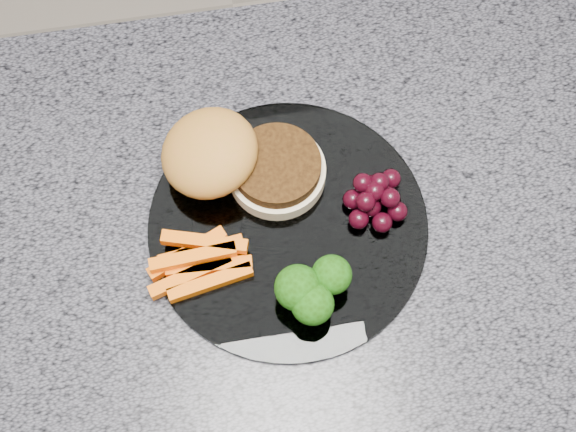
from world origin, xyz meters
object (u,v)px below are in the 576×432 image
object	(u,v)px
island_cabinet	(305,374)
grape_bunch	(376,198)
burger	(234,161)
plate	(288,226)

from	to	relation	value
island_cabinet	grape_bunch	size ratio (longest dim) A/B	19.65
burger	grape_bunch	bearing A→B (deg)	-18.07
island_cabinet	grape_bunch	world-z (taller)	grape_bunch
island_cabinet	plate	xyz separation A→B (m)	(-0.02, 0.04, 0.47)
burger	island_cabinet	bearing A→B (deg)	-54.97
island_cabinet	grape_bunch	distance (m)	0.50
plate	burger	world-z (taller)	burger
plate	grape_bunch	world-z (taller)	grape_bunch
burger	grape_bunch	distance (m)	0.14
plate	island_cabinet	bearing A→B (deg)	-67.65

